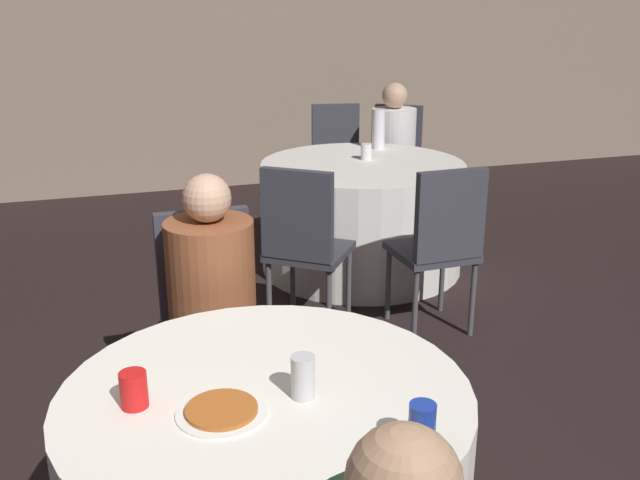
{
  "coord_description": "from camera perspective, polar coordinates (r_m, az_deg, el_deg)",
  "views": [
    {
      "loc": [
        -0.2,
        -1.81,
        1.75
      ],
      "look_at": [
        0.6,
        0.77,
        0.82
      ],
      "focal_mm": 40.0,
      "sensor_mm": 36.0,
      "label": 1
    }
  ],
  "objects": [
    {
      "name": "wall_back",
      "position": [
        6.71,
        -16.04,
        15.28
      ],
      "size": [
        16.0,
        0.06,
        2.8
      ],
      "color": "gray",
      "rests_on": "ground_plane"
    },
    {
      "name": "table_far",
      "position": [
        4.75,
        3.37,
        1.94
      ],
      "size": [
        1.33,
        1.33,
        0.72
      ],
      "color": "white",
      "rests_on": "ground_plane"
    },
    {
      "name": "chair_near_north",
      "position": [
        2.95,
        -8.87,
        -5.11
      ],
      "size": [
        0.4,
        0.41,
        0.93
      ],
      "rotation": [
        0.0,
        0.0,
        -3.13
      ],
      "color": "#383842",
      "rests_on": "ground_plane"
    },
    {
      "name": "chair_far_north",
      "position": [
        5.74,
        1.36,
        6.98
      ],
      "size": [
        0.46,
        0.46,
        0.93
      ],
      "rotation": [
        0.0,
        0.0,
        -3.31
      ],
      "color": "#383842",
      "rests_on": "ground_plane"
    },
    {
      "name": "chair_far_northeast",
      "position": [
        5.73,
        6.04,
        6.87
      ],
      "size": [
        0.56,
        0.56,
        0.93
      ],
      "rotation": [
        0.0,
        0.0,
        -3.74
      ],
      "color": "#383842",
      "rests_on": "ground_plane"
    },
    {
      "name": "chair_far_south",
      "position": [
        3.77,
        9.66,
        0.24
      ],
      "size": [
        0.41,
        0.42,
        0.93
      ],
      "rotation": [
        0.0,
        0.0,
        0.03
      ],
      "color": "#383842",
      "rests_on": "ground_plane"
    },
    {
      "name": "chair_far_southwest",
      "position": [
        3.72,
        -1.36,
        0.27
      ],
      "size": [
        0.56,
        0.56,
        0.93
      ],
      "rotation": [
        0.0,
        0.0,
        -0.65
      ],
      "color": "#383842",
      "rests_on": "ground_plane"
    },
    {
      "name": "person_floral_shirt",
      "position": [
        2.79,
        -8.33,
        -6.11
      ],
      "size": [
        0.34,
        0.51,
        1.13
      ],
      "rotation": [
        0.0,
        0.0,
        -3.13
      ],
      "color": "#282828",
      "rests_on": "ground_plane"
    },
    {
      "name": "person_white_shirt",
      "position": [
        5.57,
        5.7,
        6.71
      ],
      "size": [
        0.46,
        0.49,
        1.13
      ],
      "rotation": [
        0.0,
        0.0,
        -3.74
      ],
      "color": "#33384C",
      "rests_on": "ground_plane"
    },
    {
      "name": "pizza_plate_near",
      "position": [
        1.92,
        -7.89,
        -13.38
      ],
      "size": [
        0.24,
        0.24,
        0.02
      ],
      "color": "white",
      "rests_on": "table_near"
    },
    {
      "name": "soda_can_silver",
      "position": [
        1.95,
        -1.38,
        -10.89
      ],
      "size": [
        0.07,
        0.07,
        0.12
      ],
      "color": "silver",
      "rests_on": "table_near"
    },
    {
      "name": "soda_can_blue",
      "position": [
        1.76,
        8.16,
        -14.58
      ],
      "size": [
        0.07,
        0.07,
        0.12
      ],
      "color": "#1E38A5",
      "rests_on": "table_near"
    },
    {
      "name": "cup_near",
      "position": [
        1.97,
        -14.68,
        -11.51
      ],
      "size": [
        0.07,
        0.07,
        0.1
      ],
      "color": "red",
      "rests_on": "table_near"
    },
    {
      "name": "bottle_far",
      "position": [
        5.08,
        4.71,
        8.83
      ],
      "size": [
        0.09,
        0.09,
        0.28
      ],
      "color": "white",
      "rests_on": "table_far"
    },
    {
      "name": "cup_far",
      "position": [
        4.74,
        3.72,
        7.05
      ],
      "size": [
        0.07,
        0.07,
        0.11
      ],
      "color": "white",
      "rests_on": "table_far"
    }
  ]
}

